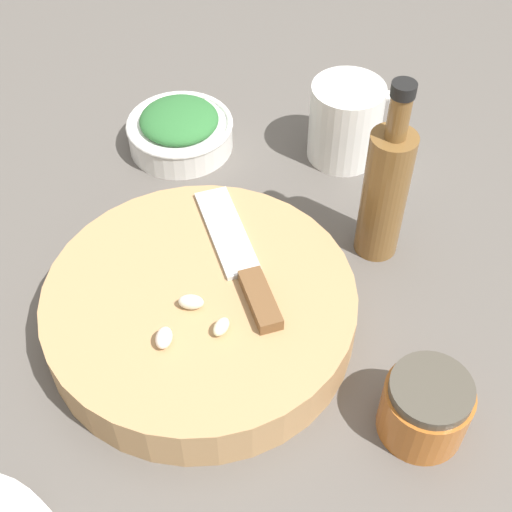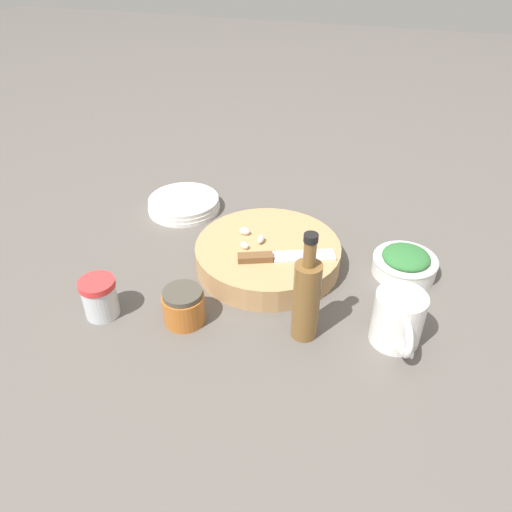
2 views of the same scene
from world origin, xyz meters
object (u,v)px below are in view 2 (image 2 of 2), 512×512
(plate_stack, at_px, (184,204))
(chef_knife, at_px, (281,256))
(herb_bowl, at_px, (405,263))
(spice_jar, at_px, (100,297))
(honey_jar, at_px, (184,306))
(cutting_board, at_px, (268,255))
(oil_bottle, at_px, (306,298))
(coffee_mug, at_px, (398,320))
(garlic_cloves, at_px, (250,238))

(plate_stack, bearing_deg, chef_knife, 145.79)
(herb_bowl, height_order, spice_jar, spice_jar)
(honey_jar, bearing_deg, spice_jar, 10.34)
(cutting_board, bearing_deg, oil_bottle, 122.84)
(chef_knife, bearing_deg, herb_bowl, 89.68)
(spice_jar, xyz_separation_m, coffee_mug, (-0.51, -0.08, 0.01))
(plate_stack, bearing_deg, cutting_board, 147.68)
(chef_knife, relative_size, oil_bottle, 0.90)
(spice_jar, xyz_separation_m, plate_stack, (0.01, -0.39, -0.02))
(garlic_cloves, height_order, oil_bottle, oil_bottle)
(cutting_board, height_order, spice_jar, spice_jar)
(cutting_board, bearing_deg, coffee_mug, 150.87)
(garlic_cloves, xyz_separation_m, spice_jar, (0.21, 0.23, -0.02))
(cutting_board, relative_size, spice_jar, 3.92)
(coffee_mug, bearing_deg, honey_jar, 8.24)
(herb_bowl, bearing_deg, oil_bottle, 55.36)
(oil_bottle, bearing_deg, cutting_board, -57.16)
(spice_jar, height_order, oil_bottle, oil_bottle)
(herb_bowl, bearing_deg, spice_jar, 28.29)
(garlic_cloves, distance_m, herb_bowl, 0.31)
(garlic_cloves, height_order, honey_jar, same)
(coffee_mug, bearing_deg, cutting_board, -29.13)
(plate_stack, bearing_deg, herb_bowl, 168.21)
(herb_bowl, distance_m, spice_jar, 0.59)
(herb_bowl, relative_size, plate_stack, 0.74)
(coffee_mug, distance_m, honey_jar, 0.37)
(herb_bowl, xyz_separation_m, oil_bottle, (0.16, 0.23, 0.06))
(garlic_cloves, relative_size, herb_bowl, 0.52)
(coffee_mug, xyz_separation_m, honey_jar, (0.36, 0.05, -0.02))
(spice_jar, distance_m, plate_stack, 0.39)
(spice_jar, bearing_deg, honey_jar, -169.66)
(plate_stack, xyz_separation_m, oil_bottle, (-0.37, 0.34, 0.07))
(spice_jar, bearing_deg, garlic_cloves, -132.16)
(garlic_cloves, relative_size, oil_bottle, 0.32)
(garlic_cloves, xyz_separation_m, honey_jar, (0.06, 0.21, -0.03))
(herb_bowl, distance_m, coffee_mug, 0.20)
(garlic_cloves, height_order, herb_bowl, garlic_cloves)
(garlic_cloves, bearing_deg, cutting_board, 172.73)
(cutting_board, xyz_separation_m, garlic_cloves, (0.04, -0.00, 0.03))
(honey_jar, bearing_deg, cutting_board, -116.37)
(garlic_cloves, xyz_separation_m, herb_bowl, (-0.31, -0.05, -0.03))
(cutting_board, xyz_separation_m, coffee_mug, (-0.27, 0.15, 0.02))
(chef_knife, relative_size, herb_bowl, 1.44)
(herb_bowl, xyz_separation_m, coffee_mug, (0.01, 0.20, 0.02))
(spice_jar, relative_size, coffee_mug, 0.62)
(cutting_board, bearing_deg, chef_knife, 134.46)
(plate_stack, xyz_separation_m, honey_jar, (-0.16, 0.36, 0.02))
(chef_knife, distance_m, coffee_mug, 0.26)
(herb_bowl, height_order, plate_stack, herb_bowl)
(spice_jar, bearing_deg, coffee_mug, -171.15)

